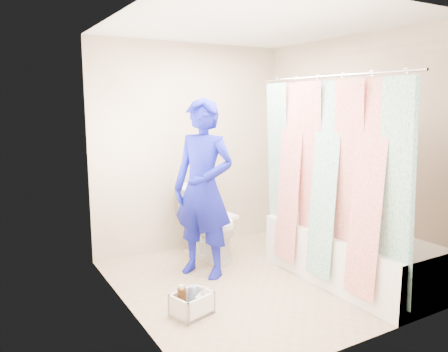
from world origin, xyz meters
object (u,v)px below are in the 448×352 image
toilet (209,222)px  plumber (203,189)px  cleaning_caddy (193,304)px  bathtub (348,254)px

toilet → plumber: bearing=-130.7°
cleaning_caddy → toilet: bearing=39.5°
bathtub → toilet: bearing=124.3°
toilet → cleaning_caddy: (-0.76, -1.14, -0.32)m
toilet → plumber: size_ratio=0.45×
cleaning_caddy → plumber: bearing=39.7°
bathtub → cleaning_caddy: size_ratio=4.80×
toilet → plumber: (-0.28, -0.42, 0.48)m
bathtub → toilet: 1.54m
bathtub → plumber: 1.55m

